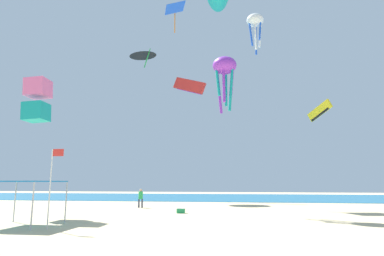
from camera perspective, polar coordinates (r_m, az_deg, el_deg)
ground at (r=16.55m, az=-4.81°, el=-17.24°), size 110.00×110.00×0.10m
ocean_strip at (r=47.86m, az=3.93°, el=-12.10°), size 110.00×23.62×0.03m
canopy_tent at (r=18.85m, az=-27.53°, el=-8.62°), size 3.13×2.99×2.24m
person_near_tent at (r=28.65m, az=-9.08°, el=-11.90°), size 0.42×0.38×1.59m
banner_flag at (r=16.94m, az=-23.57°, el=-8.49°), size 0.61×0.06×3.76m
cooler_box at (r=23.51m, az=-1.98°, el=-14.41°), size 0.57×0.37×0.35m
kite_parafoil_red at (r=43.62m, az=-0.49°, el=7.47°), size 4.87×2.65×3.21m
kite_octopus_white at (r=40.12m, az=11.12°, el=17.91°), size 2.74×2.74×4.64m
kite_box_pink at (r=25.62m, az=-25.72°, el=4.48°), size 1.57×1.51×3.11m
kite_diamond_blue at (r=41.24m, az=-3.03°, el=20.25°), size 2.86×2.93×3.59m
kite_delta_black at (r=45.21m, az=-8.71°, el=12.91°), size 5.17×5.17×3.12m
kite_parafoil_yellow at (r=42.35m, az=21.66°, el=2.82°), size 2.37×3.19×2.29m
kite_octopus_purple at (r=25.04m, az=5.80°, el=10.46°), size 2.40×2.40×4.30m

